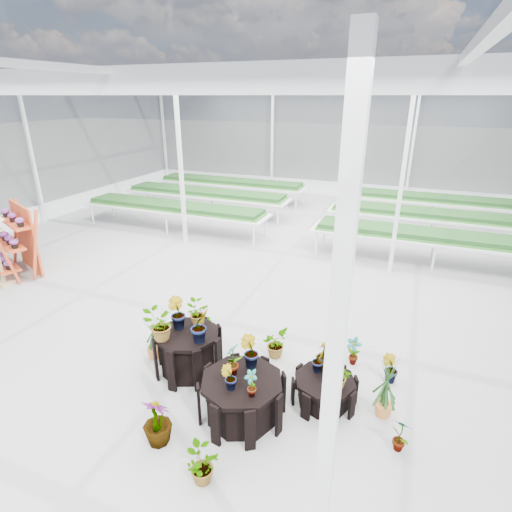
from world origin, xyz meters
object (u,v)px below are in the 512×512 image
at_px(plinth_low, 324,390).
at_px(shelf_rack, 10,241).
at_px(plinth_tall, 189,352).
at_px(plinth_mid, 242,398).

xyz_separation_m(plinth_low, shelf_rack, (-8.26, 1.64, 0.66)).
bearing_deg(plinth_tall, shelf_rack, 163.97).
bearing_deg(plinth_mid, plinth_low, 34.99).
distance_m(plinth_tall, plinth_mid, 1.34).
bearing_deg(shelf_rack, plinth_mid, 5.45).
bearing_deg(plinth_low, plinth_mid, -145.01).
bearing_deg(plinth_mid, plinth_tall, 153.43).
bearing_deg(plinth_tall, plinth_mid, -26.57).
relative_size(plinth_mid, plinth_low, 1.29).
height_order(plinth_mid, plinth_low, plinth_mid).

